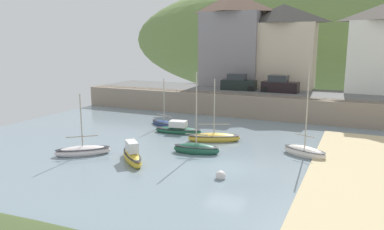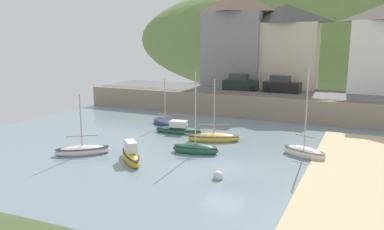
{
  "view_description": "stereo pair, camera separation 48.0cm",
  "coord_description": "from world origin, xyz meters",
  "px_view_note": "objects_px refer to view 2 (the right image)",
  "views": [
    {
      "loc": [
        7.73,
        -22.38,
        8.14
      ],
      "look_at": [
        -5.05,
        5.67,
        2.07
      ],
      "focal_mm": 35.07,
      "sensor_mm": 36.0,
      "label": 1
    },
    {
      "loc": [
        8.16,
        -22.19,
        8.14
      ],
      "look_at": [
        -5.05,
        5.67,
        2.07
      ],
      "focal_mm": 35.07,
      "sensor_mm": 36.0,
      "label": 2
    }
  ],
  "objects_px": {
    "sailboat_white_hull": "(195,149)",
    "parked_car_by_wall": "(282,85)",
    "mooring_buoy": "(218,176)",
    "parked_car_near_slipway": "(240,83)",
    "waterfront_building_left": "(235,39)",
    "motorboat_with_cabin": "(131,156)",
    "sailboat_far_left": "(214,138)",
    "sailboat_blue_trim": "(165,123)",
    "fishing_boat_green": "(83,150)",
    "waterfront_building_right": "(384,48)",
    "dinghy_open_wooden": "(304,152)",
    "rowboat_small_beached": "(179,129)",
    "waterfront_building_centre": "(285,46)"
  },
  "relations": [
    {
      "from": "fishing_boat_green",
      "to": "motorboat_with_cabin",
      "type": "bearing_deg",
      "value": -37.83
    },
    {
      "from": "parked_car_by_wall",
      "to": "parked_car_near_slipway",
      "type": "bearing_deg",
      "value": -177.31
    },
    {
      "from": "sailboat_blue_trim",
      "to": "dinghy_open_wooden",
      "type": "relative_size",
      "value": 0.71
    },
    {
      "from": "motorboat_with_cabin",
      "to": "sailboat_white_hull",
      "type": "distance_m",
      "value": 4.87
    },
    {
      "from": "fishing_boat_green",
      "to": "parked_car_near_slipway",
      "type": "distance_m",
      "value": 23.09
    },
    {
      "from": "rowboat_small_beached",
      "to": "sailboat_blue_trim",
      "type": "bearing_deg",
      "value": 130.92
    },
    {
      "from": "sailboat_white_hull",
      "to": "mooring_buoy",
      "type": "bearing_deg",
      "value": -60.81
    },
    {
      "from": "fishing_boat_green",
      "to": "sailboat_blue_trim",
      "type": "height_order",
      "value": "sailboat_blue_trim"
    },
    {
      "from": "waterfront_building_centre",
      "to": "sailboat_white_hull",
      "type": "relative_size",
      "value": 1.64
    },
    {
      "from": "sailboat_far_left",
      "to": "waterfront_building_right",
      "type": "bearing_deg",
      "value": 32.83
    },
    {
      "from": "parked_car_by_wall",
      "to": "sailboat_far_left",
      "type": "bearing_deg",
      "value": -96.04
    },
    {
      "from": "fishing_boat_green",
      "to": "sailboat_far_left",
      "type": "xyz_separation_m",
      "value": [
        7.34,
        7.56,
        0.01
      ]
    },
    {
      "from": "waterfront_building_left",
      "to": "rowboat_small_beached",
      "type": "distance_m",
      "value": 19.87
    },
    {
      "from": "fishing_boat_green",
      "to": "parked_car_near_slipway",
      "type": "bearing_deg",
      "value": 38.21
    },
    {
      "from": "waterfront_building_left",
      "to": "sailboat_white_hull",
      "type": "bearing_deg",
      "value": -77.65
    },
    {
      "from": "waterfront_building_right",
      "to": "parked_car_near_slipway",
      "type": "relative_size",
      "value": 2.34
    },
    {
      "from": "parked_car_near_slipway",
      "to": "mooring_buoy",
      "type": "distance_m",
      "value": 23.88
    },
    {
      "from": "waterfront_building_left",
      "to": "motorboat_with_cabin",
      "type": "relative_size",
      "value": 3.41
    },
    {
      "from": "waterfront_building_right",
      "to": "fishing_boat_green",
      "type": "relative_size",
      "value": 2.1
    },
    {
      "from": "sailboat_far_left",
      "to": "parked_car_near_slipway",
      "type": "bearing_deg",
      "value": 75.8
    },
    {
      "from": "sailboat_white_hull",
      "to": "waterfront_building_right",
      "type": "bearing_deg",
      "value": 51.65
    },
    {
      "from": "fishing_boat_green",
      "to": "mooring_buoy",
      "type": "xyz_separation_m",
      "value": [
        10.86,
        -0.44,
        -0.09
      ]
    },
    {
      "from": "fishing_boat_green",
      "to": "sailboat_white_hull",
      "type": "distance_m",
      "value": 8.31
    },
    {
      "from": "sailboat_blue_trim",
      "to": "mooring_buoy",
      "type": "relative_size",
      "value": 7.63
    },
    {
      "from": "waterfront_building_right",
      "to": "rowboat_small_beached",
      "type": "bearing_deg",
      "value": -132.24
    },
    {
      "from": "motorboat_with_cabin",
      "to": "mooring_buoy",
      "type": "bearing_deg",
      "value": 39.24
    },
    {
      "from": "waterfront_building_left",
      "to": "parked_car_near_slipway",
      "type": "distance_m",
      "value": 7.3
    },
    {
      "from": "waterfront_building_left",
      "to": "rowboat_small_beached",
      "type": "bearing_deg",
      "value": -86.69
    },
    {
      "from": "waterfront_building_centre",
      "to": "sailboat_white_hull",
      "type": "distance_m",
      "value": 24.27
    },
    {
      "from": "waterfront_building_left",
      "to": "sailboat_far_left",
      "type": "relative_size",
      "value": 2.23
    },
    {
      "from": "motorboat_with_cabin",
      "to": "mooring_buoy",
      "type": "height_order",
      "value": "motorboat_with_cabin"
    },
    {
      "from": "motorboat_with_cabin",
      "to": "sailboat_blue_trim",
      "type": "bearing_deg",
      "value": 151.79
    },
    {
      "from": "dinghy_open_wooden",
      "to": "parked_car_by_wall",
      "type": "xyz_separation_m",
      "value": [
        -5.17,
        16.05,
        2.88
      ]
    },
    {
      "from": "fishing_boat_green",
      "to": "sailboat_blue_trim",
      "type": "xyz_separation_m",
      "value": [
        0.75,
        11.01,
        -0.05
      ]
    },
    {
      "from": "waterfront_building_left",
      "to": "waterfront_building_right",
      "type": "height_order",
      "value": "waterfront_building_left"
    },
    {
      "from": "dinghy_open_wooden",
      "to": "sailboat_white_hull",
      "type": "bearing_deg",
      "value": -138.95
    },
    {
      "from": "waterfront_building_left",
      "to": "mooring_buoy",
      "type": "distance_m",
      "value": 29.83
    },
    {
      "from": "sailboat_blue_trim",
      "to": "parked_car_by_wall",
      "type": "bearing_deg",
      "value": 76.58
    },
    {
      "from": "fishing_boat_green",
      "to": "waterfront_building_left",
      "type": "bearing_deg",
      "value": 45.01
    },
    {
      "from": "rowboat_small_beached",
      "to": "sailboat_far_left",
      "type": "height_order",
      "value": "sailboat_far_left"
    },
    {
      "from": "rowboat_small_beached",
      "to": "mooring_buoy",
      "type": "bearing_deg",
      "value": -60.41
    },
    {
      "from": "parked_car_near_slipway",
      "to": "waterfront_building_left",
      "type": "bearing_deg",
      "value": 113.53
    },
    {
      "from": "motorboat_with_cabin",
      "to": "sailboat_far_left",
      "type": "bearing_deg",
      "value": 111.13
    },
    {
      "from": "sailboat_white_hull",
      "to": "parked_car_by_wall",
      "type": "bearing_deg",
      "value": 73.04
    },
    {
      "from": "waterfront_building_centre",
      "to": "mooring_buoy",
      "type": "xyz_separation_m",
      "value": [
        2.07,
        -27.36,
        -7.41
      ]
    },
    {
      "from": "sailboat_white_hull",
      "to": "parked_car_by_wall",
      "type": "height_order",
      "value": "sailboat_white_hull"
    },
    {
      "from": "waterfront_building_right",
      "to": "mooring_buoy",
      "type": "relative_size",
      "value": 15.85
    },
    {
      "from": "waterfront_building_right",
      "to": "sailboat_white_hull",
      "type": "distance_m",
      "value": 27.17
    },
    {
      "from": "fishing_boat_green",
      "to": "dinghy_open_wooden",
      "type": "xyz_separation_m",
      "value": [
        14.79,
        6.37,
        0.05
      ]
    },
    {
      "from": "fishing_boat_green",
      "to": "parked_car_by_wall",
      "type": "xyz_separation_m",
      "value": [
        9.62,
        22.42,
        2.93
      ]
    }
  ]
}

